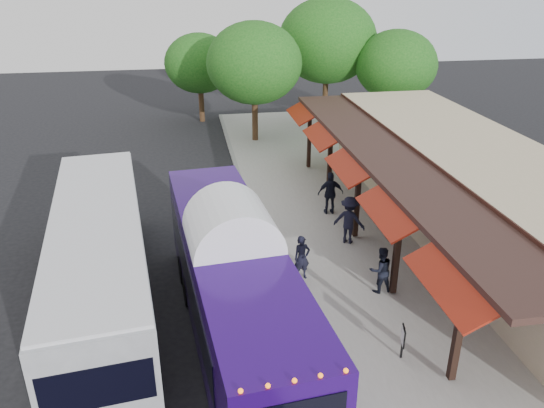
{
  "coord_description": "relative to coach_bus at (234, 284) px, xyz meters",
  "views": [
    {
      "loc": [
        -2.45,
        -13.64,
        9.77
      ],
      "look_at": [
        0.5,
        4.03,
        1.8
      ],
      "focal_mm": 35.0,
      "sensor_mm": 36.0,
      "label": 1
    }
  ],
  "objects": [
    {
      "name": "ped_d",
      "position": [
        4.85,
        5.03,
        -0.82
      ],
      "size": [
        1.39,
        1.24,
        1.87
      ],
      "primitive_type": "imported",
      "rotation": [
        0.0,
        0.0,
        2.57
      ],
      "color": "black",
      "rests_on": "sidewalk"
    },
    {
      "name": "sign_board",
      "position": [
        4.31,
        -1.61,
        -1.09
      ],
      "size": [
        0.15,
        0.44,
        0.98
      ],
      "rotation": [
        0.0,
        0.0,
        -0.25
      ],
      "color": "black",
      "rests_on": "sidewalk"
    },
    {
      "name": "tree_mid",
      "position": [
        8.46,
        22.45,
        3.57
      ],
      "size": [
        6.42,
        6.42,
        8.21
      ],
      "color": "#382314",
      "rests_on": "ground"
    },
    {
      "name": "station_shelter",
      "position": [
        9.83,
        5.36,
        -0.06
      ],
      "size": [
        8.15,
        20.0,
        3.6
      ],
      "color": "tan",
      "rests_on": "ground"
    },
    {
      "name": "coach_bus",
      "position": [
        0.0,
        0.0,
        0.0
      ],
      "size": [
        3.41,
        11.27,
        3.55
      ],
      "rotation": [
        0.0,
        0.0,
        0.1
      ],
      "color": "#26085E",
      "rests_on": "ground"
    },
    {
      "name": "curb",
      "position": [
        1.5,
        5.36,
        -1.83
      ],
      "size": [
        0.2,
        40.0,
        0.16
      ],
      "primitive_type": "cube",
      "color": "gray",
      "rests_on": "ground"
    },
    {
      "name": "ped_b",
      "position": [
        4.85,
        1.6,
        -0.97
      ],
      "size": [
        0.83,
        0.67,
        1.58
      ],
      "primitive_type": "imported",
      "rotation": [
        0.0,
        0.0,
        3.25
      ],
      "color": "black",
      "rests_on": "sidewalk"
    },
    {
      "name": "tree_right",
      "position": [
        12.13,
        19.52,
        2.4
      ],
      "size": [
        5.04,
        5.04,
        6.46
      ],
      "color": "#382314",
      "rests_on": "ground"
    },
    {
      "name": "tree_far",
      "position": [
        0.16,
        24.31,
        2.06
      ],
      "size": [
        4.65,
        4.65,
        5.96
      ],
      "color": "#382314",
      "rests_on": "ground"
    },
    {
      "name": "ped_c",
      "position": [
        4.85,
        7.7,
        -0.83
      ],
      "size": [
        1.11,
        0.5,
        1.86
      ],
      "primitive_type": "imported",
      "rotation": [
        0.0,
        0.0,
        3.1
      ],
      "color": "black",
      "rests_on": "sidewalk"
    },
    {
      "name": "city_bus",
      "position": [
        -3.83,
        2.4,
        -0.15
      ],
      "size": [
        3.94,
        12.02,
        3.17
      ],
      "rotation": [
        0.0,
        0.0,
        0.12
      ],
      "color": "gray",
      "rests_on": "ground"
    },
    {
      "name": "tree_left",
      "position": [
        3.15,
        18.87,
        2.85
      ],
      "size": [
        5.58,
        5.58,
        7.14
      ],
      "color": "#382314",
      "rests_on": "ground"
    },
    {
      "name": "ground",
      "position": [
        1.45,
        1.36,
        -1.91
      ],
      "size": [
        90.0,
        90.0,
        0.0
      ],
      "primitive_type": "plane",
      "color": "black",
      "rests_on": "ground"
    },
    {
      "name": "ped_a",
      "position": [
        2.53,
        2.79,
        -0.98
      ],
      "size": [
        0.63,
        0.47,
        1.56
      ],
      "primitive_type": "imported",
      "rotation": [
        0.0,
        0.0,
        0.19
      ],
      "color": "black",
      "rests_on": "sidewalk"
    },
    {
      "name": "sidewalk",
      "position": [
        6.45,
        5.36,
        -1.83
      ],
      "size": [
        10.0,
        40.0,
        0.15
      ],
      "primitive_type": "cube",
      "color": "#9E9B93",
      "rests_on": "ground"
    }
  ]
}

